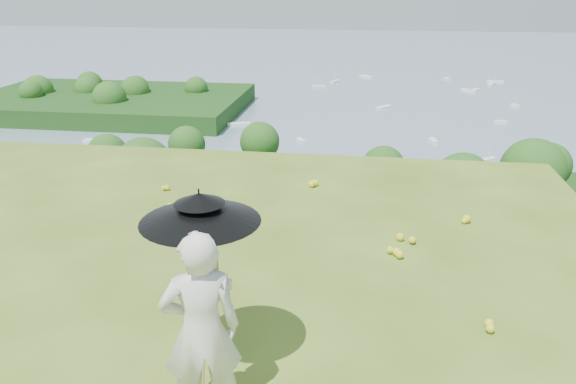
# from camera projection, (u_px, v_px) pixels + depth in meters

# --- Properties ---
(ground) EXTENTS (14.00, 14.00, 0.00)m
(ground) POSITION_uv_depth(u_px,v_px,m) (98.00, 318.00, 6.65)
(ground) COLOR #48601B
(ground) RESTS_ON ground
(forest_slope) EXTENTS (140.00, 56.00, 22.00)m
(forest_slope) POSITION_uv_depth(u_px,v_px,m) (319.00, 377.00, 49.33)
(forest_slope) COLOR #15370F
(forest_slope) RESTS_ON bay_water
(shoreline_tier) EXTENTS (170.00, 28.00, 8.00)m
(shoreline_tier) POSITION_uv_depth(u_px,v_px,m) (341.00, 247.00, 88.82)
(shoreline_tier) COLOR #6D6657
(shoreline_tier) RESTS_ON bay_water
(bay_water) EXTENTS (700.00, 700.00, 0.00)m
(bay_water) POSITION_uv_depth(u_px,v_px,m) (362.00, 73.00, 240.78)
(bay_water) COLOR slate
(bay_water) RESTS_ON ground
(peninsula) EXTENTS (90.00, 60.00, 12.00)m
(peninsula) POSITION_uv_depth(u_px,v_px,m) (109.00, 94.00, 170.37)
(peninsula) COLOR #15370F
(peninsula) RESTS_ON bay_water
(slope_trees) EXTENTS (110.00, 50.00, 6.00)m
(slope_trees) POSITION_uv_depth(u_px,v_px,m) (323.00, 233.00, 44.36)
(slope_trees) COLOR #195419
(slope_trees) RESTS_ON forest_slope
(harbor_town) EXTENTS (110.00, 22.00, 5.00)m
(harbor_town) POSITION_uv_depth(u_px,v_px,m) (343.00, 210.00, 86.51)
(harbor_town) COLOR #BCBCB7
(harbor_town) RESTS_ON shoreline_tier
(moored_boats) EXTENTS (140.00, 140.00, 0.70)m
(moored_boats) POSITION_uv_depth(u_px,v_px,m) (316.00, 112.00, 169.23)
(moored_boats) COLOR white
(moored_boats) RESTS_ON bay_water
(wildflowers) EXTENTS (10.00, 10.50, 0.12)m
(wildflowers) POSITION_uv_depth(u_px,v_px,m) (106.00, 302.00, 6.86)
(wildflowers) COLOR yellow
(wildflowers) RESTS_ON ground
(painter) EXTENTS (0.80, 0.66, 1.88)m
(painter) POSITION_uv_depth(u_px,v_px,m) (201.00, 331.00, 4.80)
(painter) COLOR silver
(painter) RESTS_ON ground
(field_easel) EXTENTS (0.69, 0.69, 1.46)m
(field_easel) POSITION_uv_depth(u_px,v_px,m) (206.00, 313.00, 5.44)
(field_easel) COLOR #A67A46
(field_easel) RESTS_ON ground
(sun_umbrella) EXTENTS (1.41, 1.41, 0.80)m
(sun_umbrella) POSITION_uv_depth(u_px,v_px,m) (201.00, 230.00, 5.16)
(sun_umbrella) COLOR black
(sun_umbrella) RESTS_ON field_easel
(painter_cap) EXTENTS (0.24, 0.26, 0.10)m
(painter_cap) POSITION_uv_depth(u_px,v_px,m) (195.00, 238.00, 4.48)
(painter_cap) COLOR #C56C76
(painter_cap) RESTS_ON painter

